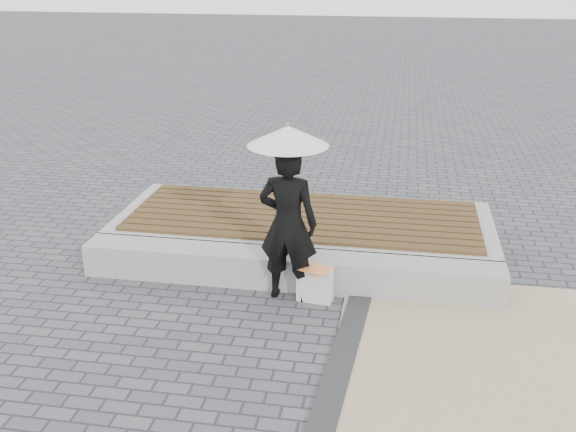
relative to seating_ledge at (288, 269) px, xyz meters
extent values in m
plane|color=#4C4D52|center=(0.00, -1.60, -0.20)|extent=(80.00, 80.00, 0.00)
cube|color=#2C2C2E|center=(0.75, -2.10, -0.18)|extent=(0.61, 5.20, 0.04)
cube|color=#979894|center=(0.00, 0.00, 0.00)|extent=(5.00, 0.45, 0.40)
cube|color=#ADADA7|center=(0.00, 1.20, 0.00)|extent=(5.00, 2.00, 0.40)
imported|color=black|center=(0.05, -0.31, 0.71)|extent=(0.69, 0.48, 1.81)
cylinder|color=#A7A7AC|center=(0.05, -0.31, 1.17)|extent=(0.02, 0.02, 0.87)
cone|color=silver|center=(0.05, -0.31, 1.71)|extent=(0.87, 0.87, 0.21)
sphere|color=#A7A7AC|center=(0.05, -0.31, 1.83)|extent=(0.03, 0.03, 0.03)
cube|color=black|center=(-0.05, 0.13, 0.32)|extent=(0.35, 0.13, 0.25)
cube|color=#BCBBB7|center=(0.37, -0.34, 0.01)|extent=(0.42, 0.22, 0.42)
cube|color=#E23F51|center=(0.37, -0.39, 0.23)|extent=(0.40, 0.35, 0.01)
camera|label=1|loc=(1.22, -7.03, 3.47)|focal=41.53mm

